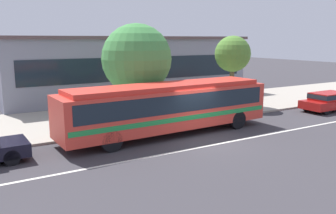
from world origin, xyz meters
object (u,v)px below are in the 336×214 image
at_px(pedestrian_walking_along_curb, 141,104).
at_px(pedestrian_standing_by_tree, 109,108).
at_px(street_tree_mid_block, 233,54).
at_px(pedestrian_waiting_near_sign, 206,98).
at_px(transit_bus, 168,105).
at_px(bus_stop_sign, 210,93).
at_px(street_tree_near_stop, 137,59).
at_px(sedan_far_ahead, 330,100).

xyz_separation_m(pedestrian_walking_along_curb, pedestrian_standing_by_tree, (-2.00, 0.16, -0.09)).
relative_size(pedestrian_standing_by_tree, street_tree_mid_block, 0.32).
bearing_deg(pedestrian_waiting_near_sign, transit_bus, -147.49).
bearing_deg(pedestrian_walking_along_curb, street_tree_mid_block, 6.90).
relative_size(pedestrian_standing_by_tree, bus_stop_sign, 0.70).
bearing_deg(pedestrian_waiting_near_sign, pedestrian_standing_by_tree, 177.25).
bearing_deg(pedestrian_walking_along_curb, transit_bus, -90.19).
xyz_separation_m(pedestrian_waiting_near_sign, street_tree_near_stop, (-4.83, 0.45, 2.70)).
bearing_deg(sedan_far_ahead, pedestrian_walking_along_curb, 164.86).
bearing_deg(transit_bus, bus_stop_sign, 24.92).
distance_m(pedestrian_walking_along_curb, street_tree_near_stop, 2.66).
height_order(sedan_far_ahead, bus_stop_sign, bus_stop_sign).
xyz_separation_m(pedestrian_standing_by_tree, street_tree_near_stop, (1.87, 0.13, 2.73)).
relative_size(sedan_far_ahead, street_tree_near_stop, 0.81).
distance_m(sedan_far_ahead, pedestrian_standing_by_tree, 15.41).
height_order(pedestrian_standing_by_tree, street_tree_near_stop, street_tree_near_stop).
bearing_deg(pedestrian_walking_along_curb, sedan_far_ahead, -15.14).
bearing_deg(sedan_far_ahead, street_tree_near_stop, 163.83).
distance_m(bus_stop_sign, street_tree_mid_block, 4.80).
bearing_deg(pedestrian_standing_by_tree, pedestrian_walking_along_curb, -4.53).
bearing_deg(sedan_far_ahead, pedestrian_waiting_near_sign, 157.96).
height_order(pedestrian_standing_by_tree, street_tree_mid_block, street_tree_mid_block).
height_order(transit_bus, street_tree_mid_block, street_tree_mid_block).
bearing_deg(street_tree_mid_block, transit_bus, -152.25).
height_order(pedestrian_waiting_near_sign, street_tree_mid_block, street_tree_mid_block).
bearing_deg(street_tree_near_stop, pedestrian_walking_along_curb, -66.53).
distance_m(transit_bus, pedestrian_walking_along_curb, 3.20).
bearing_deg(transit_bus, street_tree_mid_block, 27.75).
relative_size(bus_stop_sign, street_tree_near_stop, 0.40).
bearing_deg(transit_bus, pedestrian_walking_along_curb, 89.81).
distance_m(sedan_far_ahead, street_tree_near_stop, 13.97).
relative_size(pedestrian_walking_along_curb, pedestrian_standing_by_tree, 1.09).
relative_size(pedestrian_walking_along_curb, bus_stop_sign, 0.76).
bearing_deg(bus_stop_sign, sedan_far_ahead, -14.52).
bearing_deg(pedestrian_standing_by_tree, sedan_far_ahead, -13.77).
relative_size(sedan_far_ahead, pedestrian_standing_by_tree, 2.89).
xyz_separation_m(pedestrian_walking_along_curb, bus_stop_sign, (4.16, -1.23, 0.46)).
height_order(transit_bus, sedan_far_ahead, transit_bus).
xyz_separation_m(pedestrian_waiting_near_sign, street_tree_mid_block, (3.10, 1.11, 2.77)).
xyz_separation_m(sedan_far_ahead, pedestrian_standing_by_tree, (-14.96, 3.67, 0.33)).
relative_size(sedan_far_ahead, bus_stop_sign, 2.01).
bearing_deg(sedan_far_ahead, pedestrian_standing_by_tree, 166.23).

